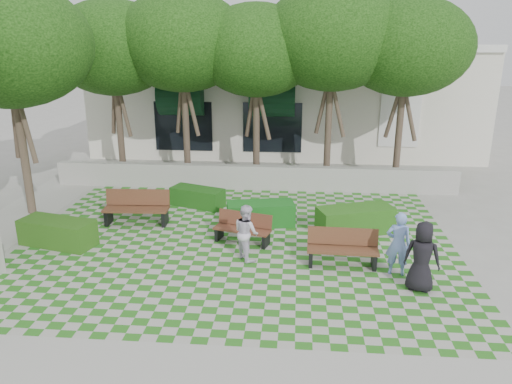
# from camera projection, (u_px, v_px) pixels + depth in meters

# --- Properties ---
(ground) EXTENTS (90.00, 90.00, 0.00)m
(ground) POSITION_uv_depth(u_px,v_px,m) (232.00, 260.00, 12.97)
(ground) COLOR gray
(ground) RESTS_ON ground
(lawn) EXTENTS (12.00, 12.00, 0.00)m
(lawn) POSITION_uv_depth(u_px,v_px,m) (237.00, 244.00, 13.92)
(lawn) COLOR #2B721E
(lawn) RESTS_ON ground
(sidewalk_south) EXTENTS (16.00, 2.00, 0.01)m
(sidewalk_south) POSITION_uv_depth(u_px,v_px,m) (197.00, 380.00, 8.52)
(sidewalk_south) COLOR #9E9B93
(sidewalk_south) RESTS_ON ground
(retaining_wall) EXTENTS (15.00, 0.36, 0.90)m
(retaining_wall) POSITION_uv_depth(u_px,v_px,m) (253.00, 177.00, 18.71)
(retaining_wall) COLOR #9E9B93
(retaining_wall) RESTS_ON ground
(bench_east) EXTENTS (1.80, 0.65, 0.93)m
(bench_east) POSITION_uv_depth(u_px,v_px,m) (343.00, 249.00, 12.59)
(bench_east) COLOR #512E1C
(bench_east) RESTS_ON ground
(bench_mid) EXTENTS (1.69, 0.97, 0.84)m
(bench_mid) POSITION_uv_depth(u_px,v_px,m) (243.00, 229.00, 13.98)
(bench_mid) COLOR #542B1C
(bench_mid) RESTS_ON ground
(bench_west) EXTENTS (2.00, 0.74, 1.04)m
(bench_west) POSITION_uv_depth(u_px,v_px,m) (137.00, 208.00, 15.32)
(bench_west) COLOR #4F2C1B
(bench_west) RESTS_ON ground
(hedge_east) EXTENTS (2.38, 1.56, 0.77)m
(hedge_east) POSITION_uv_depth(u_px,v_px,m) (355.00, 220.00, 14.67)
(hedge_east) COLOR #225316
(hedge_east) RESTS_ON ground
(hedge_midright) EXTENTS (2.15, 1.19, 0.71)m
(hedge_midright) POSITION_uv_depth(u_px,v_px,m) (261.00, 214.00, 15.25)
(hedge_midright) COLOR #16541A
(hedge_midright) RESTS_ON ground
(hedge_midleft) EXTENTS (1.94, 1.31, 0.63)m
(hedge_midleft) POSITION_uv_depth(u_px,v_px,m) (198.00, 197.00, 16.91)
(hedge_midleft) COLOR #184A13
(hedge_midleft) RESTS_ON ground
(hedge_west) EXTENTS (2.22, 1.31, 0.73)m
(hedge_west) POSITION_uv_depth(u_px,v_px,m) (58.00, 232.00, 13.82)
(hedge_west) COLOR #234E14
(hedge_west) RESTS_ON ground
(person_blue) EXTENTS (0.64, 0.47, 1.61)m
(person_blue) POSITION_uv_depth(u_px,v_px,m) (398.00, 244.00, 12.00)
(person_blue) COLOR #7A98DE
(person_blue) RESTS_ON ground
(person_dark) EXTENTS (0.95, 0.79, 1.66)m
(person_dark) POSITION_uv_depth(u_px,v_px,m) (422.00, 257.00, 11.25)
(person_dark) COLOR black
(person_dark) RESTS_ON ground
(person_white) EXTENTS (0.88, 0.91, 1.48)m
(person_white) POSITION_uv_depth(u_px,v_px,m) (246.00, 232.00, 12.85)
(person_white) COLOR silver
(person_white) RESTS_ON ground
(tree_row) EXTENTS (17.70, 13.40, 7.41)m
(tree_row) POSITION_uv_depth(u_px,v_px,m) (199.00, 46.00, 17.17)
(tree_row) COLOR #47382B
(tree_row) RESTS_ON ground
(building) EXTENTS (18.00, 8.92, 5.15)m
(building) POSITION_uv_depth(u_px,v_px,m) (285.00, 96.00, 25.47)
(building) COLOR silver
(building) RESTS_ON ground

